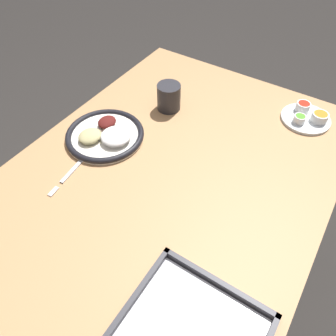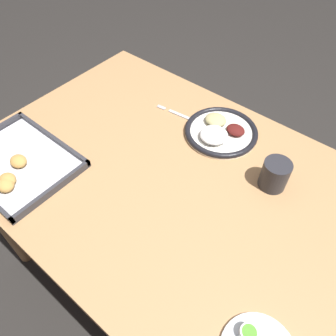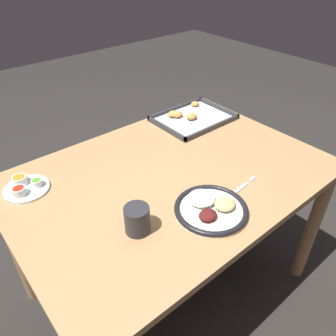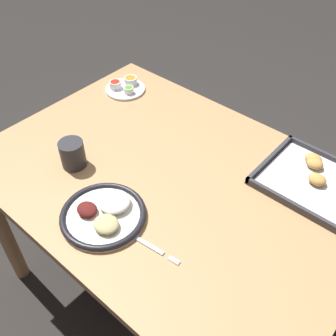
# 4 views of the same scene
# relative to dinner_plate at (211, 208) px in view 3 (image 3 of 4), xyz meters

# --- Properties ---
(ground_plane) EXTENTS (8.00, 8.00, 0.00)m
(ground_plane) POSITION_rel_dinner_plate_xyz_m (0.03, 0.26, -0.74)
(ground_plane) COLOR #282623
(dining_table) EXTENTS (1.25, 0.89, 0.73)m
(dining_table) POSITION_rel_dinner_plate_xyz_m (0.03, 0.26, -0.11)
(dining_table) COLOR #AD7F51
(dining_table) RESTS_ON ground_plane
(dinner_plate) EXTENTS (0.26, 0.26, 0.05)m
(dinner_plate) POSITION_rel_dinner_plate_xyz_m (0.00, 0.00, 0.00)
(dinner_plate) COLOR white
(dinner_plate) RESTS_ON dining_table
(fork) EXTENTS (0.21, 0.04, 0.00)m
(fork) POSITION_rel_dinner_plate_xyz_m (0.16, 0.01, -0.01)
(fork) COLOR silver
(fork) RESTS_ON dining_table
(saucer_plate) EXTENTS (0.17, 0.17, 0.04)m
(saucer_plate) POSITION_rel_dinner_plate_xyz_m (-0.45, 0.53, 0.00)
(saucer_plate) COLOR silver
(saucer_plate) RESTS_ON dining_table
(baking_tray) EXTENTS (0.38, 0.29, 0.04)m
(baking_tray) POSITION_rel_dinner_plate_xyz_m (0.42, 0.55, -0.00)
(baking_tray) COLOR #333338
(baking_tray) RESTS_ON dining_table
(drinking_cup) EXTENTS (0.08, 0.08, 0.09)m
(drinking_cup) POSITION_rel_dinner_plate_xyz_m (-0.25, 0.09, 0.03)
(drinking_cup) COLOR #28282D
(drinking_cup) RESTS_ON dining_table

